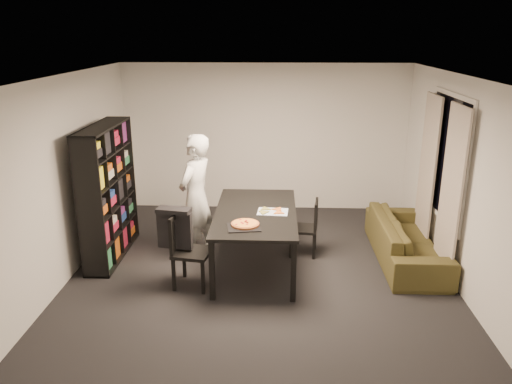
{
  "coord_description": "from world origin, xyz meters",
  "views": [
    {
      "loc": [
        0.19,
        -5.96,
        3.11
      ],
      "look_at": [
        -0.07,
        0.4,
        1.05
      ],
      "focal_mm": 35.0,
      "sensor_mm": 36.0,
      "label": 1
    }
  ],
  "objects_px": {
    "bookshelf": "(108,193)",
    "dining_table": "(256,216)",
    "chair_left": "(185,245)",
    "baking_tray": "(244,227)",
    "sofa": "(406,240)",
    "chair_right": "(309,224)",
    "person": "(196,197)",
    "pepperoni_pizza": "(245,224)"
  },
  "relations": [
    {
      "from": "person",
      "to": "baking_tray",
      "type": "distance_m",
      "value": 1.19
    },
    {
      "from": "bookshelf",
      "to": "chair_left",
      "type": "xyz_separation_m",
      "value": [
        1.22,
        -0.85,
        -0.4
      ]
    },
    {
      "from": "bookshelf",
      "to": "sofa",
      "type": "distance_m",
      "value": 4.26
    },
    {
      "from": "bookshelf",
      "to": "baking_tray",
      "type": "relative_size",
      "value": 4.75
    },
    {
      "from": "baking_tray",
      "to": "pepperoni_pizza",
      "type": "relative_size",
      "value": 1.14
    },
    {
      "from": "chair_left",
      "to": "chair_right",
      "type": "relative_size",
      "value": 1.16
    },
    {
      "from": "dining_table",
      "to": "sofa",
      "type": "relative_size",
      "value": 0.94
    },
    {
      "from": "bookshelf",
      "to": "sofa",
      "type": "bearing_deg",
      "value": 0.17
    },
    {
      "from": "bookshelf",
      "to": "sofa",
      "type": "height_order",
      "value": "bookshelf"
    },
    {
      "from": "bookshelf",
      "to": "pepperoni_pizza",
      "type": "distance_m",
      "value": 2.15
    },
    {
      "from": "chair_left",
      "to": "person",
      "type": "height_order",
      "value": "person"
    },
    {
      "from": "person",
      "to": "sofa",
      "type": "relative_size",
      "value": 0.87
    },
    {
      "from": "bookshelf",
      "to": "chair_left",
      "type": "height_order",
      "value": "bookshelf"
    },
    {
      "from": "bookshelf",
      "to": "pepperoni_pizza",
      "type": "relative_size",
      "value": 5.43
    },
    {
      "from": "bookshelf",
      "to": "person",
      "type": "relative_size",
      "value": 1.07
    },
    {
      "from": "dining_table",
      "to": "person",
      "type": "height_order",
      "value": "person"
    },
    {
      "from": "person",
      "to": "chair_left",
      "type": "bearing_deg",
      "value": 22.83
    },
    {
      "from": "dining_table",
      "to": "chair_right",
      "type": "height_order",
      "value": "chair_right"
    },
    {
      "from": "pepperoni_pizza",
      "to": "sofa",
      "type": "distance_m",
      "value": 2.44
    },
    {
      "from": "pepperoni_pizza",
      "to": "bookshelf",
      "type": "bearing_deg",
      "value": 157.4
    },
    {
      "from": "chair_left",
      "to": "sofa",
      "type": "height_order",
      "value": "chair_left"
    },
    {
      "from": "chair_right",
      "to": "person",
      "type": "relative_size",
      "value": 0.46
    },
    {
      "from": "baking_tray",
      "to": "chair_right",
      "type": "bearing_deg",
      "value": 49.43
    },
    {
      "from": "chair_right",
      "to": "sofa",
      "type": "relative_size",
      "value": 0.4
    },
    {
      "from": "bookshelf",
      "to": "dining_table",
      "type": "height_order",
      "value": "bookshelf"
    },
    {
      "from": "person",
      "to": "pepperoni_pizza",
      "type": "distance_m",
      "value": 1.15
    },
    {
      "from": "chair_right",
      "to": "sofa",
      "type": "xyz_separation_m",
      "value": [
        1.37,
        -0.13,
        -0.17
      ]
    },
    {
      "from": "chair_left",
      "to": "baking_tray",
      "type": "bearing_deg",
      "value": -82.85
    },
    {
      "from": "bookshelf",
      "to": "dining_table",
      "type": "relative_size",
      "value": 0.98
    },
    {
      "from": "dining_table",
      "to": "person",
      "type": "xyz_separation_m",
      "value": [
        -0.86,
        0.34,
        0.15
      ]
    },
    {
      "from": "baking_tray",
      "to": "chair_left",
      "type": "bearing_deg",
      "value": 177.32
    },
    {
      "from": "chair_left",
      "to": "chair_right",
      "type": "height_order",
      "value": "chair_left"
    },
    {
      "from": "bookshelf",
      "to": "person",
      "type": "distance_m",
      "value": 1.23
    },
    {
      "from": "dining_table",
      "to": "chair_right",
      "type": "xyz_separation_m",
      "value": [
        0.75,
        0.43,
        -0.27
      ]
    },
    {
      "from": "dining_table",
      "to": "baking_tray",
      "type": "relative_size",
      "value": 4.86
    },
    {
      "from": "chair_left",
      "to": "chair_right",
      "type": "distance_m",
      "value": 1.89
    },
    {
      "from": "chair_left",
      "to": "baking_tray",
      "type": "height_order",
      "value": "chair_left"
    },
    {
      "from": "bookshelf",
      "to": "sofa",
      "type": "xyz_separation_m",
      "value": [
        4.21,
        0.01,
        -0.65
      ]
    },
    {
      "from": "chair_right",
      "to": "bookshelf",
      "type": "bearing_deg",
      "value": -79.98
    },
    {
      "from": "chair_right",
      "to": "baking_tray",
      "type": "xyz_separation_m",
      "value": [
        -0.87,
        -1.02,
        0.35
      ]
    },
    {
      "from": "bookshelf",
      "to": "pepperoni_pizza",
      "type": "height_order",
      "value": "bookshelf"
    },
    {
      "from": "bookshelf",
      "to": "pepperoni_pizza",
      "type": "xyz_separation_m",
      "value": [
        1.98,
        -0.82,
        -0.11
      ]
    }
  ]
}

